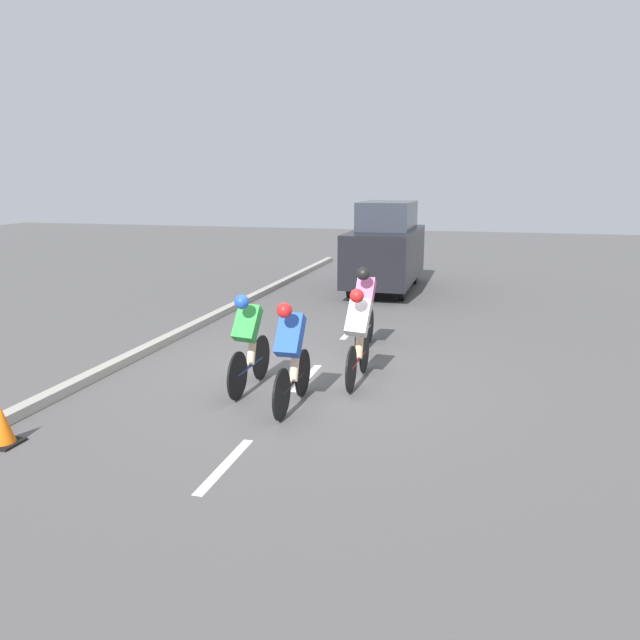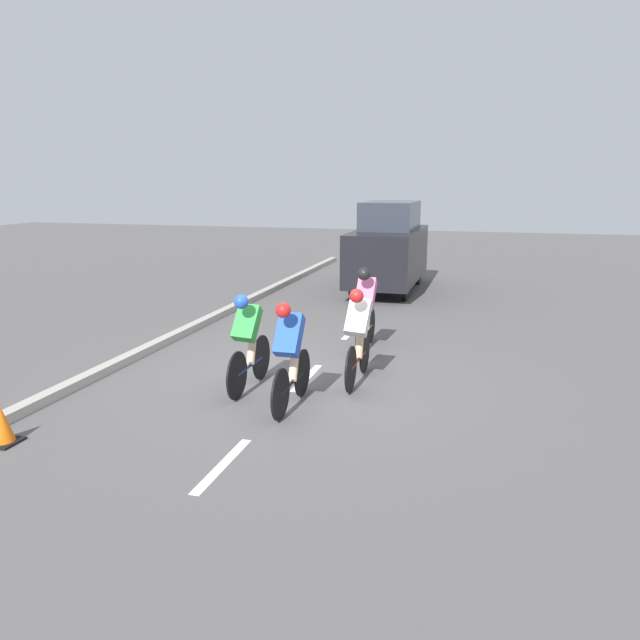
% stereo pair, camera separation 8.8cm
% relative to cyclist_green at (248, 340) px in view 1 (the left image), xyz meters
% --- Properties ---
extents(ground_plane, '(60.00, 60.00, 0.00)m').
position_rel_cyclist_green_xyz_m(ground_plane, '(-0.66, -0.67, -0.77)').
color(ground_plane, '#565454').
extents(lane_stripe_near, '(0.12, 1.40, 0.01)m').
position_rel_cyclist_green_xyz_m(lane_stripe_near, '(-0.66, 2.42, -0.76)').
color(lane_stripe_near, white).
rests_on(lane_stripe_near, ground).
extents(lane_stripe_mid, '(0.12, 1.40, 0.01)m').
position_rel_cyclist_green_xyz_m(lane_stripe_mid, '(-0.66, -0.78, -0.76)').
color(lane_stripe_mid, white).
rests_on(lane_stripe_mid, ground).
extents(lane_stripe_far, '(0.12, 1.40, 0.01)m').
position_rel_cyclist_green_xyz_m(lane_stripe_far, '(-0.66, -3.98, -0.76)').
color(lane_stripe_far, white).
rests_on(lane_stripe_far, ground).
extents(curb, '(0.20, 28.50, 0.14)m').
position_rel_cyclist_green_xyz_m(curb, '(2.54, -0.78, -0.70)').
color(curb, '#A8A399').
rests_on(curb, ground).
extents(cyclist_green, '(0.35, 1.67, 1.49)m').
position_rel_cyclist_green_xyz_m(cyclist_green, '(0.00, 0.00, 0.00)').
color(cyclist_green, black).
rests_on(cyclist_green, ground).
extents(cyclist_pink, '(0.33, 1.69, 1.56)m').
position_rel_cyclist_green_xyz_m(cyclist_pink, '(-1.21, -2.65, 0.07)').
color(cyclist_pink, black).
rests_on(cyclist_pink, ground).
extents(cyclist_blue, '(0.32, 1.65, 1.52)m').
position_rel_cyclist_green_xyz_m(cyclist_blue, '(-0.84, 0.57, 0.02)').
color(cyclist_blue, black).
rests_on(cyclist_blue, ground).
extents(cyclist_white, '(0.35, 1.70, 1.51)m').
position_rel_cyclist_green_xyz_m(cyclist_white, '(-1.49, -0.75, 0.02)').
color(cyclist_white, black).
rests_on(cyclist_white, ground).
extents(support_car, '(1.70, 4.44, 2.47)m').
position_rel_cyclist_green_xyz_m(support_car, '(-0.56, -9.08, 0.44)').
color(support_car, black).
rests_on(support_car, ground).
extents(traffic_cone, '(0.36, 0.36, 0.49)m').
position_rel_cyclist_green_xyz_m(traffic_cone, '(2.09, 2.58, -0.53)').
color(traffic_cone, black).
rests_on(traffic_cone, ground).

